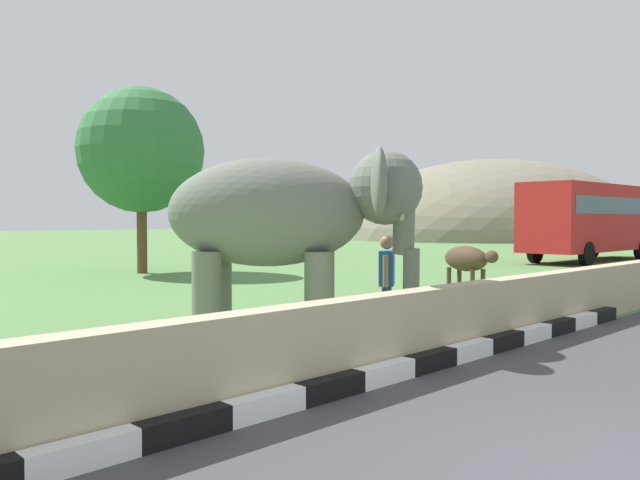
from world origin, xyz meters
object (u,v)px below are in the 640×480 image
at_px(person_handler, 387,279).
at_px(cow_near, 467,260).
at_px(bus_red, 590,216).
at_px(elephant, 289,216).

distance_m(person_handler, cow_near, 6.46).
xyz_separation_m(person_handler, bus_red, (21.06, 5.30, 1.16)).
distance_m(bus_red, cow_near, 15.37).
height_order(elephant, cow_near, elephant).
bearing_deg(cow_near, bus_red, 11.28).
height_order(elephant, bus_red, bus_red).
relative_size(person_handler, cow_near, 0.86).
relative_size(bus_red, cow_near, 4.85).
xyz_separation_m(elephant, cow_near, (7.59, 1.61, -1.11)).
distance_m(elephant, cow_near, 7.84).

